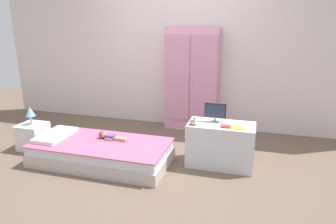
{
  "coord_description": "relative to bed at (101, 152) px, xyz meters",
  "views": [
    {
      "loc": [
        1.22,
        -3.3,
        1.74
      ],
      "look_at": [
        0.15,
        0.38,
        0.58
      ],
      "focal_mm": 32.7,
      "sensor_mm": 36.0,
      "label": 1
    }
  ],
  "objects": [
    {
      "name": "rocking_horse_toy",
      "position": [
        1.12,
        0.21,
        0.45
      ],
      "size": [
        0.09,
        0.04,
        0.11
      ],
      "color": "#8E6642",
      "rests_on": "tv_stand"
    },
    {
      "name": "back_wall",
      "position": [
        0.57,
        1.72,
        1.21
      ],
      "size": [
        6.4,
        0.05,
        2.7
      ],
      "primitive_type": "cube",
      "color": "silver",
      "rests_on": "ground_plane"
    },
    {
      "name": "ground_plane",
      "position": [
        0.57,
        0.14,
        -0.15
      ],
      "size": [
        10.0,
        10.0,
        0.02
      ],
      "primitive_type": "cube",
      "color": "brown"
    },
    {
      "name": "tv_monitor",
      "position": [
        1.35,
        0.42,
        0.53
      ],
      "size": [
        0.26,
        0.1,
        0.23
      ],
      "color": "#99999E",
      "rests_on": "tv_stand"
    },
    {
      "name": "book_red",
      "position": [
        1.5,
        0.26,
        0.41
      ],
      "size": [
        0.12,
        0.09,
        0.02
      ],
      "primitive_type": "cube",
      "color": "#CC3838",
      "rests_on": "tv_stand"
    },
    {
      "name": "pillow",
      "position": [
        -0.65,
        0.0,
        0.16
      ],
      "size": [
        0.32,
        0.58,
        0.05
      ],
      "primitive_type": "cube",
      "color": "white",
      "rests_on": "bed"
    },
    {
      "name": "wardrobe",
      "position": [
        0.81,
        1.54,
        0.68
      ],
      "size": [
        0.84,
        0.29,
        1.63
      ],
      "color": "#E599BC",
      "rests_on": "ground_plane"
    },
    {
      "name": "bed",
      "position": [
        0.0,
        0.0,
        0.0
      ],
      "size": [
        1.7,
        0.81,
        0.28
      ],
      "color": "beige",
      "rests_on": "ground_plane"
    },
    {
      "name": "book_yellow",
      "position": [
        1.63,
        0.26,
        0.41
      ],
      "size": [
        0.16,
        0.11,
        0.01
      ],
      "primitive_type": "cube",
      "color": "gold",
      "rests_on": "tv_stand"
    },
    {
      "name": "tv_stand",
      "position": [
        1.44,
        0.35,
        0.13
      ],
      "size": [
        0.8,
        0.42,
        0.54
      ],
      "primitive_type": "cube",
      "color": "silver",
      "rests_on": "ground_plane"
    },
    {
      "name": "nightstand",
      "position": [
        -1.12,
        0.14,
        0.04
      ],
      "size": [
        0.34,
        0.34,
        0.36
      ],
      "primitive_type": "cube",
      "color": "white",
      "rests_on": "ground_plane"
    },
    {
      "name": "doll",
      "position": [
        0.03,
        0.13,
        0.18
      ],
      "size": [
        0.39,
        0.14,
        0.1
      ],
      "color": "#6B4CB2",
      "rests_on": "bed"
    },
    {
      "name": "table_lamp",
      "position": [
        -1.12,
        0.14,
        0.39
      ],
      "size": [
        0.13,
        0.13,
        0.25
      ],
      "color": "#B7B2AD",
      "rests_on": "nightstand"
    }
  ]
}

